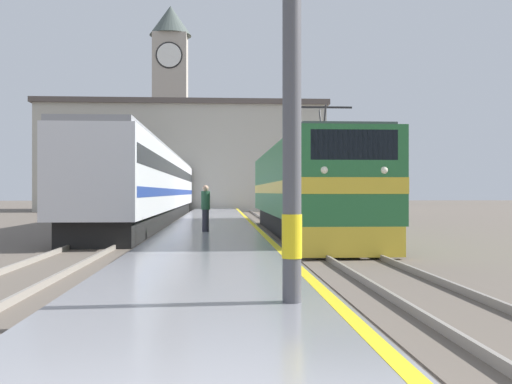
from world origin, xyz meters
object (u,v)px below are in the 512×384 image
at_px(passenger_train, 154,185).
at_px(clock_tower, 170,100).
at_px(catenary_mast, 300,35).
at_px(person_on_platform, 206,207).
at_px(locomotive_train, 303,189).

bearing_deg(passenger_train, clock_tower, 92.77).
relative_size(catenary_mast, person_on_platform, 4.10).
xyz_separation_m(passenger_train, clock_tower, (-1.43, 29.66, 9.74)).
relative_size(passenger_train, person_on_platform, 20.89).
relative_size(locomotive_train, clock_tower, 0.87).
relative_size(person_on_platform, clock_tower, 0.08).
bearing_deg(person_on_platform, clock_tower, 96.41).
bearing_deg(locomotive_train, passenger_train, 122.89).
bearing_deg(locomotive_train, clock_tower, 102.25).
distance_m(person_on_platform, clock_tower, 45.14).
relative_size(locomotive_train, passenger_train, 0.53).
height_order(locomotive_train, catenary_mast, catenary_mast).
bearing_deg(passenger_train, locomotive_train, -57.11).
xyz_separation_m(locomotive_train, clock_tower, (-8.97, 41.30, 10.03)).
height_order(passenger_train, person_on_platform, passenger_train).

